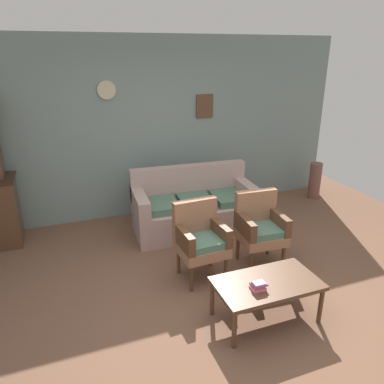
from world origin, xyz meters
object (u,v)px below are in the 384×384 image
Objects in this scene: floral_couch at (194,208)px; book_stack_on_table at (258,286)px; armchair_by_doorway at (200,237)px; coffee_table at (267,286)px; armchair_row_middle at (260,226)px; floor_vase_by_wall at (315,180)px.

floral_couch reaches higher than book_stack_on_table.
coffee_table is at bearing -71.10° from armchair_by_doorway.
armchair_by_doorway is (-0.38, -1.16, 0.17)m from floral_couch.
armchair_row_middle is 1.05m from coffee_table.
floor_vase_by_wall is (2.45, 0.42, -0.01)m from floral_couch.
coffee_table is at bearing -135.20° from floor_vase_by_wall.
book_stack_on_table reaches higher than coffee_table.
armchair_by_doorway reaches higher than book_stack_on_table.
floor_vase_by_wall reaches higher than book_stack_on_table.
armchair_by_doorway is at bearing 108.90° from coffee_table.
armchair_by_doorway reaches higher than coffee_table.
armchair_by_doorway is 6.34× the size of book_stack_on_table.
coffee_table is 7.04× the size of book_stack_on_table.
floral_couch is 1.98× the size of armchair_row_middle.
coffee_table is at bearing -91.66° from floral_couch.
book_stack_on_table is 0.22× the size of floor_vase_by_wall.
armchair_row_middle is at bearing -70.49° from floral_couch.
book_stack_on_table is at bearing -121.16° from armchair_row_middle.
armchair_by_doorway is at bearing -179.04° from armchair_row_middle.
floral_couch is 2.08m from coffee_table.
floral_couch is 1.23m from armchair_by_doorway.
armchair_row_middle is at bearing -142.65° from floor_vase_by_wall.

